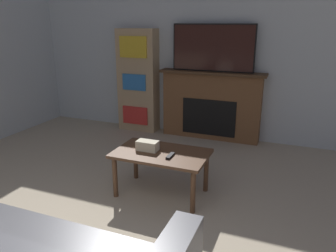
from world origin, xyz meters
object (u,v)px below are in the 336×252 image
at_px(tv, 213,48).
at_px(bookshelf, 138,81).
at_px(fireplace, 211,105).
at_px(coffee_table, 161,158).

distance_m(tv, bookshelf, 1.34).
bearing_deg(fireplace, bookshelf, -178.93).
bearing_deg(coffee_table, tv, 89.45).
bearing_deg(tv, fireplace, 90.00).
bearing_deg(bookshelf, fireplace, 1.07).
xyz_separation_m(tv, coffee_table, (-0.02, -1.89, -0.97)).
height_order(coffee_table, bookshelf, bookshelf).
distance_m(coffee_table, bookshelf, 2.28).
bearing_deg(fireplace, tv, -90.00).
height_order(fireplace, bookshelf, bookshelf).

